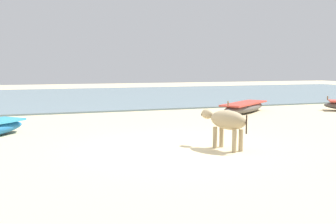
% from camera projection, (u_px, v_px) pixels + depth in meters
% --- Properties ---
extents(ground, '(80.00, 80.00, 0.00)m').
position_uv_depth(ground, '(176.00, 148.00, 10.12)').
color(ground, beige).
extents(sea_water, '(60.00, 20.00, 0.08)m').
position_uv_depth(sea_water, '(83.00, 96.00, 27.43)').
color(sea_water, slate).
rests_on(sea_water, ground).
extents(fishing_boat_1, '(3.69, 3.10, 0.68)m').
position_uv_depth(fishing_boat_1, '(244.00, 107.00, 17.85)').
color(fishing_boat_1, '#5B5651').
rests_on(fishing_boat_1, ground).
extents(cow_adult_dun, '(0.82, 1.54, 1.02)m').
position_uv_depth(cow_adult_dun, '(226.00, 121.00, 9.85)').
color(cow_adult_dun, tan).
rests_on(cow_adult_dun, ground).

